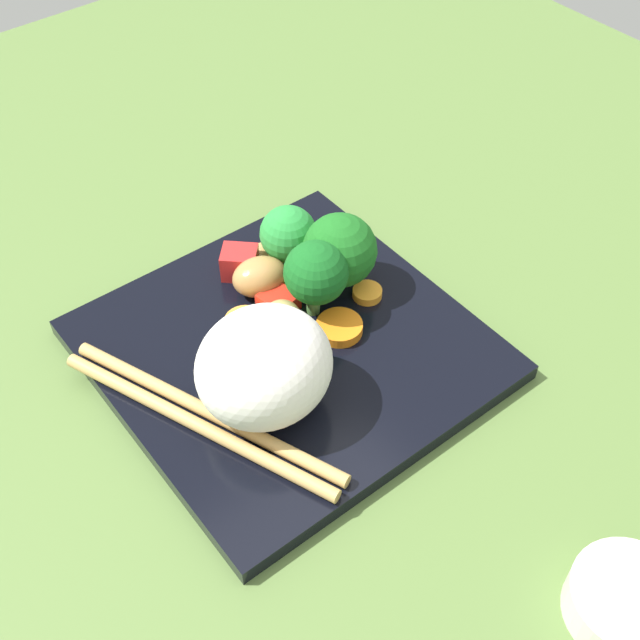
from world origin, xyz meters
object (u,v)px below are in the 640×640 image
chopstick_pair (201,417)px  rice_mound (264,367)px  sauce_cup (627,603)px  broccoli_floret_1 (288,235)px  carrot_slice_1 (245,323)px  square_plate (288,349)px

chopstick_pair → rice_mound: bearing=50.6°
chopstick_pair → sauce_cup: bearing=4.2°
rice_mound → chopstick_pair: size_ratio=0.44×
broccoli_floret_1 → carrot_slice_1: broccoli_floret_1 is taller
rice_mound → sauce_cup: bearing=-163.0°
carrot_slice_1 → square_plate: bearing=-157.2°
broccoli_floret_1 → square_plate: bearing=141.6°
square_plate → carrot_slice_1: size_ratio=8.49×
square_plate → chopstick_pair: 8.34cm
carrot_slice_1 → chopstick_pair: size_ratio=0.14×
carrot_slice_1 → rice_mound: bearing=156.2°
broccoli_floret_1 → rice_mound: bearing=136.1°
broccoli_floret_1 → sauce_cup: bearing=176.1°
carrot_slice_1 → chopstick_pair: bearing=125.7°
square_plate → rice_mound: rice_mound is taller
rice_mound → sauce_cup: (-22.39, -6.84, -3.62)cm
broccoli_floret_1 → carrot_slice_1: (-3.09, 6.24, -2.43)cm
sauce_cup → chopstick_pair: bearing=24.5°
sauce_cup → square_plate: bearing=6.2°
broccoli_floret_1 → chopstick_pair: bearing=121.4°
square_plate → chopstick_pair: (-1.75, 8.08, 1.04)cm
broccoli_floret_1 → chopstick_pair: 15.42cm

